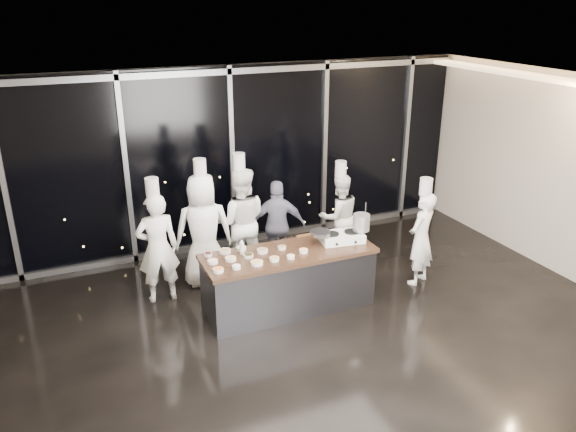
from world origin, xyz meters
name	(u,v)px	position (x,y,z in m)	size (l,w,h in m)	color
ground	(316,339)	(0.00, 0.00, 0.00)	(9.00, 9.00, 0.00)	black
room_shell	(332,176)	(0.18, 0.00, 2.25)	(9.02, 7.02, 3.21)	beige
window_wall	(231,159)	(0.00, 3.43, 1.60)	(8.90, 0.11, 3.20)	black
demo_counter	(289,280)	(0.00, 0.90, 0.45)	(2.46, 0.86, 0.90)	#39393E
stove	(342,237)	(0.86, 0.94, 0.96)	(0.67, 0.47, 0.14)	white
frying_pan	(320,233)	(0.52, 0.98, 1.07)	(0.55, 0.35, 0.05)	slate
stock_pot	(361,222)	(1.16, 0.90, 1.16)	(0.24, 0.24, 0.24)	#B9B8BB
prep_bowls	(248,257)	(-0.60, 0.93, 0.93)	(1.41, 0.69, 0.05)	silver
squeeze_bottle	(242,247)	(-0.63, 1.09, 1.01)	(0.06, 0.06, 0.23)	silver
chef_far_left	(158,247)	(-1.65, 1.89, 0.86)	(0.61, 0.40, 1.90)	white
chef_left	(204,230)	(-0.90, 2.12, 0.91)	(0.96, 0.70, 2.04)	white
chef_center	(241,221)	(-0.25, 2.26, 0.90)	(1.04, 0.92, 2.02)	white
guest	(278,225)	(0.36, 2.18, 0.76)	(0.96, 0.67, 1.52)	#15153A
chef_right	(339,216)	(1.48, 2.15, 0.76)	(0.75, 0.60, 1.72)	white
chef_side	(421,237)	(2.20, 0.82, 0.78)	(0.65, 0.57, 1.73)	white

